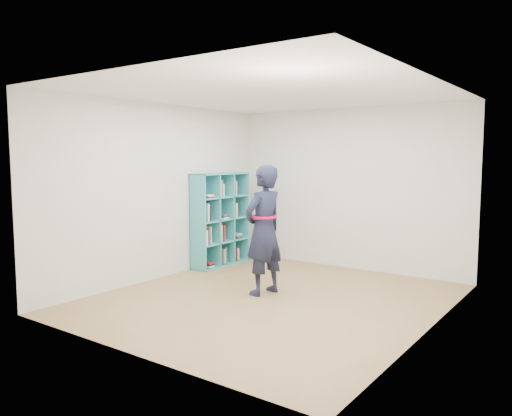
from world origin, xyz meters
The scene contains 9 objects.
floor centered at (0.00, 0.00, 0.00)m, with size 4.50×4.50×0.00m, color olive.
ceiling centered at (0.00, 0.00, 2.60)m, with size 4.50×4.50×0.00m, color white.
wall_left centered at (-2.00, 0.00, 1.30)m, with size 0.02×4.50×2.60m, color beige.
wall_right centered at (2.00, 0.00, 1.30)m, with size 0.02×4.50×2.60m, color beige.
wall_back centered at (0.00, 2.25, 1.30)m, with size 4.00×0.02×2.60m, color beige.
wall_front centered at (0.00, -2.25, 1.30)m, with size 4.00×0.02×2.60m, color beige.
bookshelf centered at (-1.85, 1.18, 0.76)m, with size 0.34×1.16×1.55m.
person centered at (-0.21, 0.15, 0.86)m, with size 0.50×0.68×1.71m.
smartphone centered at (-0.36, 0.25, 0.97)m, with size 0.02×0.10×0.14m.
Camera 1 is at (3.49, -5.19, 1.82)m, focal length 35.00 mm.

